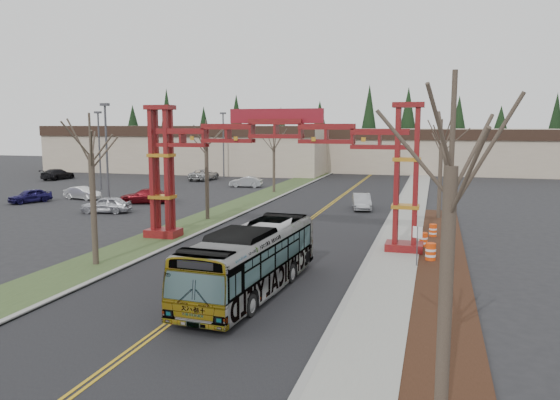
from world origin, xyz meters
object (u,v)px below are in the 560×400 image
(silver_sedan, at_px, (362,202))
(barrel_north, at_px, (433,231))
(parked_car_far_c, at_px, (58,174))
(light_pole_mid, at_px, (99,145))
(bare_tree_median_far, at_px, (274,147))
(transit_bus, at_px, (252,260))
(barrel_mid, at_px, (423,240))
(parked_car_far_b, at_px, (204,175))
(parked_car_far_a, at_px, (246,182))
(parked_car_mid_a, at_px, (145,196))
(bare_tree_right_far, at_px, (441,146))
(light_pole_near, at_px, (106,146))
(retail_building_west, at_px, (198,148))
(barrel_south, at_px, (431,253))
(bare_tree_median_mid, at_px, (206,146))
(bare_tree_right_near, at_px, (451,169))
(parked_car_mid_b, at_px, (30,196))
(bare_tree_median_near, at_px, (91,154))
(light_pole_far, at_px, (223,140))
(retail_building_east, at_px, (439,150))
(gateway_arch, at_px, (276,151))
(street_sign, at_px, (417,238))
(parked_car_near_a, at_px, (106,205))

(silver_sedan, relative_size, barrel_north, 4.59)
(parked_car_far_c, height_order, light_pole_mid, light_pole_mid)
(bare_tree_median_far, bearing_deg, transit_bus, -74.90)
(barrel_mid, bearing_deg, parked_car_far_b, 130.77)
(parked_car_far_a, bearing_deg, parked_car_mid_a, -22.63)
(bare_tree_right_far, distance_m, light_pole_near, 30.97)
(retail_building_west, xyz_separation_m, barrel_south, (39.55, -55.90, -3.22))
(transit_bus, bearing_deg, bare_tree_right_far, 74.23)
(parked_car_far_c, bearing_deg, silver_sedan, 164.48)
(bare_tree_median_mid, relative_size, barrel_mid, 8.33)
(bare_tree_right_near, bearing_deg, bare_tree_median_mid, 123.55)
(parked_car_mid_b, xyz_separation_m, parked_car_far_b, (7.44, 25.25, 0.08))
(bare_tree_right_far, bearing_deg, bare_tree_median_near, -131.15)
(light_pole_near, bearing_deg, barrel_south, -26.46)
(light_pole_mid, distance_m, light_pole_far, 20.05)
(retail_building_east, height_order, light_pole_near, light_pole_near)
(retail_building_east, relative_size, light_pole_far, 4.03)
(parked_car_mid_b, relative_size, light_pole_near, 0.42)
(gateway_arch, height_order, barrel_mid, gateway_arch)
(parked_car_far_a, bearing_deg, street_sign, 26.58)
(retail_building_east, bearing_deg, silver_sedan, -98.35)
(parked_car_mid_b, relative_size, light_pole_mid, 0.44)
(retail_building_west, bearing_deg, parked_car_far_b, -63.08)
(retail_building_east, relative_size, parked_car_mid_a, 7.62)
(silver_sedan, relative_size, bare_tree_median_near, 0.53)
(street_sign, distance_m, barrel_mid, 5.26)
(parked_car_near_a, distance_m, barrel_north, 27.69)
(bare_tree_right_far, distance_m, barrel_north, 9.66)
(parked_car_near_a, xyz_separation_m, barrel_south, (27.43, -10.09, -0.19))
(parked_car_far_c, xyz_separation_m, street_sign, (50.40, -35.61, 0.87))
(bare_tree_median_mid, xyz_separation_m, light_pole_near, (-12.96, 5.80, -0.33))
(parked_car_far_a, relative_size, bare_tree_right_far, 0.50)
(parked_car_mid_a, xyz_separation_m, barrel_mid, (26.70, -12.74, -0.24))
(bare_tree_right_near, relative_size, barrel_south, 8.20)
(parked_car_far_b, bearing_deg, transit_bus, 119.91)
(transit_bus, xyz_separation_m, parked_car_mid_b, (-30.55, 21.67, -0.84))
(parked_car_near_a, relative_size, bare_tree_median_mid, 0.53)
(parked_car_mid_a, bearing_deg, parked_car_far_c, -146.15)
(silver_sedan, xyz_separation_m, parked_car_near_a, (-21.16, -8.09, 0.01))
(retail_building_west, relative_size, parked_car_mid_a, 9.22)
(light_pole_near, distance_m, barrel_south, 34.46)
(parked_car_mid_a, xyz_separation_m, street_sign, (26.48, -17.86, 0.91))
(silver_sedan, relative_size, parked_car_mid_b, 1.07)
(bare_tree_median_mid, distance_m, barrel_mid, 18.85)
(gateway_arch, xyz_separation_m, barrel_mid, (9.08, 1.60, -5.50))
(retail_building_west, relative_size, parked_car_near_a, 10.78)
(transit_bus, relative_size, barrel_south, 10.23)
(retail_building_west, bearing_deg, bare_tree_median_near, -70.36)
(bare_tree_median_far, bearing_deg, retail_building_west, 128.44)
(parked_car_near_a, relative_size, bare_tree_median_near, 0.52)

